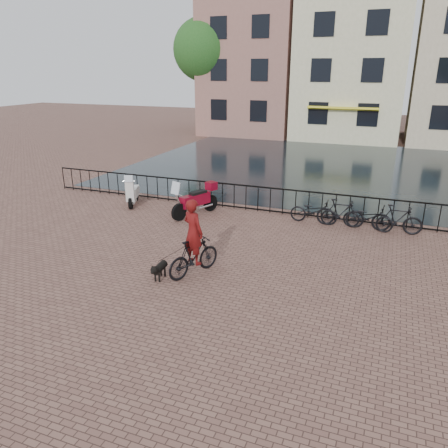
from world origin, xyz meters
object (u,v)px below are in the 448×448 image
(cyclist, at_px, (193,242))
(dog, at_px, (160,270))
(scooter, at_px, (133,188))
(motorcycle, at_px, (195,196))

(cyclist, xyz_separation_m, dog, (-0.74, -0.58, -0.69))
(cyclist, relative_size, dog, 3.17)
(scooter, bearing_deg, motorcycle, -28.81)
(dog, relative_size, scooter, 0.50)
(cyclist, xyz_separation_m, motorcycle, (-2.09, 4.63, -0.19))
(dog, height_order, scooter, scooter)
(cyclist, relative_size, motorcycle, 1.16)
(cyclist, distance_m, dog, 1.17)
(motorcycle, bearing_deg, dog, -52.57)
(dog, bearing_deg, scooter, 124.44)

